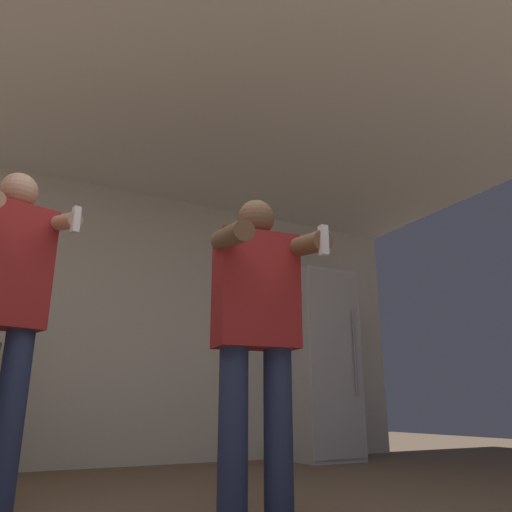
% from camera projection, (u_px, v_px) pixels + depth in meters
% --- Properties ---
extents(wall_back, '(7.00, 0.06, 2.55)m').
position_uv_depth(wall_back, '(76.00, 316.00, 4.46)').
color(wall_back, beige).
rests_on(wall_back, ground_plane).
extents(ceiling_slab, '(7.00, 3.69, 0.05)m').
position_uv_depth(ceiling_slab, '(132.00, 95.00, 3.47)').
color(ceiling_slab, silver).
rests_on(ceiling_slab, wall_back).
extents(refrigerator, '(0.62, 0.72, 1.84)m').
position_uv_depth(refrigerator, '(317.00, 363.00, 5.07)').
color(refrigerator, silver).
rests_on(refrigerator, ground_plane).
extents(person_woman_foreground, '(0.52, 0.52, 1.53)m').
position_uv_depth(person_woman_foreground, '(257.00, 323.00, 2.41)').
color(person_woman_foreground, navy).
rests_on(person_woman_foreground, ground_plane).
extents(person_man_side, '(0.55, 0.54, 1.73)m').
position_uv_depth(person_man_side, '(2.00, 307.00, 2.54)').
color(person_man_side, navy).
rests_on(person_man_side, ground_plane).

